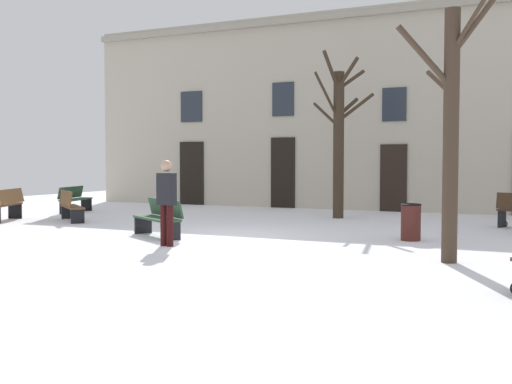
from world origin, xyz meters
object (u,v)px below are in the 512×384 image
object	(u,v)px
litter_bin	(411,222)
person_crossing_plaza	(167,198)
bench_back_to_back_right	(7,204)
bench_back_to_back_left	(70,205)
tree_right_of_center	(339,136)
tree_near_facade	(451,124)
bench_by_litter_bin	(75,199)
bench_near_lamp	(159,218)

from	to	relation	value
litter_bin	person_crossing_plaza	bearing A→B (deg)	-144.59
bench_back_to_back_right	bench_back_to_back_left	xyz separation A→B (m)	(1.74, 0.75, -0.03)
litter_bin	bench_back_to_back_right	bearing A→B (deg)	-177.38
tree_right_of_center	tree_near_facade	distance (m)	8.61
bench_by_litter_bin	person_crossing_plaza	world-z (taller)	person_crossing_plaza
bench_near_lamp	bench_back_to_back_right	xyz separation A→B (m)	(-6.25, 1.28, 0.04)
person_crossing_plaza	bench_by_litter_bin	bearing A→B (deg)	-26.42
bench_by_litter_bin	bench_back_to_back_right	size ratio (longest dim) A/B	1.03
bench_near_lamp	bench_back_to_back_right	distance (m)	6.38
tree_right_of_center	bench_near_lamp	distance (m)	7.12
tree_right_of_center	bench_back_to_back_right	bearing A→B (deg)	-149.05
tree_near_facade	bench_back_to_back_left	size ratio (longest dim) A/B	2.99
tree_near_facade	litter_bin	bearing A→B (deg)	114.05
tree_right_of_center	bench_by_litter_bin	world-z (taller)	tree_right_of_center
person_crossing_plaza	bench_back_to_back_right	bearing A→B (deg)	-8.44
bench_near_lamp	bench_back_to_back_left	xyz separation A→B (m)	(-4.51, 2.04, 0.01)
tree_near_facade	person_crossing_plaza	world-z (taller)	tree_near_facade
tree_right_of_center	tree_near_facade	bearing A→B (deg)	-59.14
tree_near_facade	bench_by_litter_bin	bearing A→B (deg)	157.43
person_crossing_plaza	tree_near_facade	bearing A→B (deg)	-165.72
tree_near_facade	bench_near_lamp	distance (m)	7.06
bench_near_lamp	bench_by_litter_bin	world-z (taller)	bench_by_litter_bin
bench_near_lamp	tree_near_facade	bearing A→B (deg)	23.63
tree_right_of_center	tree_near_facade	world-z (taller)	tree_right_of_center
litter_bin	bench_near_lamp	xyz separation A→B (m)	(-5.46, -1.82, 0.04)
litter_bin	person_crossing_plaza	distance (m)	5.42
litter_bin	bench_back_to_back_left	xyz separation A→B (m)	(-9.97, 0.22, 0.05)
tree_near_facade	litter_bin	distance (m)	3.65
tree_right_of_center	bench_near_lamp	world-z (taller)	tree_right_of_center
tree_right_of_center	bench_back_to_back_left	world-z (taller)	tree_right_of_center
litter_bin	bench_back_to_back_right	distance (m)	11.73
tree_right_of_center	bench_near_lamp	xyz separation A→B (m)	(-2.30, -6.41, -2.09)
person_crossing_plaza	bench_back_to_back_left	bearing A→B (deg)	-19.86
bench_near_lamp	bench_by_litter_bin	bearing A→B (deg)	177.20
tree_right_of_center	person_crossing_plaza	distance (m)	7.96
tree_right_of_center	litter_bin	bearing A→B (deg)	-55.41
bench_near_lamp	litter_bin	bearing A→B (deg)	50.31
bench_by_litter_bin	bench_back_to_back_left	world-z (taller)	bench_back_to_back_left
litter_bin	bench_near_lamp	size ratio (longest dim) A/B	0.47
tree_right_of_center	tree_near_facade	xyz separation A→B (m)	(4.41, -7.39, -0.12)
litter_bin	bench_by_litter_bin	world-z (taller)	bench_by_litter_bin
tree_near_facade	litter_bin	world-z (taller)	tree_near_facade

